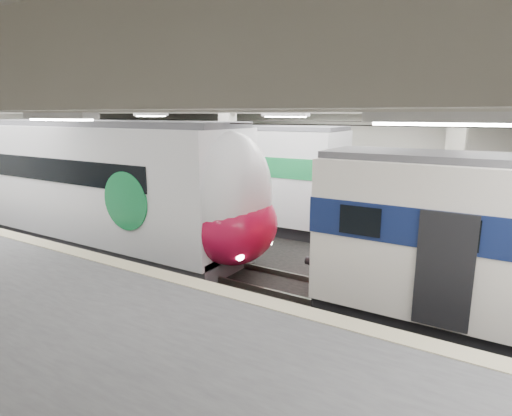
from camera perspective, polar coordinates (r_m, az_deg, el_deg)
The scene contains 3 objects.
station_hall at distance 11.08m, azimuth -5.30°, elevation 3.39°, with size 36.00×24.00×5.75m.
modern_emu at distance 16.72m, azimuth -18.66°, elevation 2.67°, with size 14.84×3.06×4.74m.
far_train at distance 20.81m, azimuth -7.50°, elevation 5.00°, with size 14.11×3.20×4.48m.
Camera 1 is at (6.61, -10.47, 4.98)m, focal length 30.00 mm.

